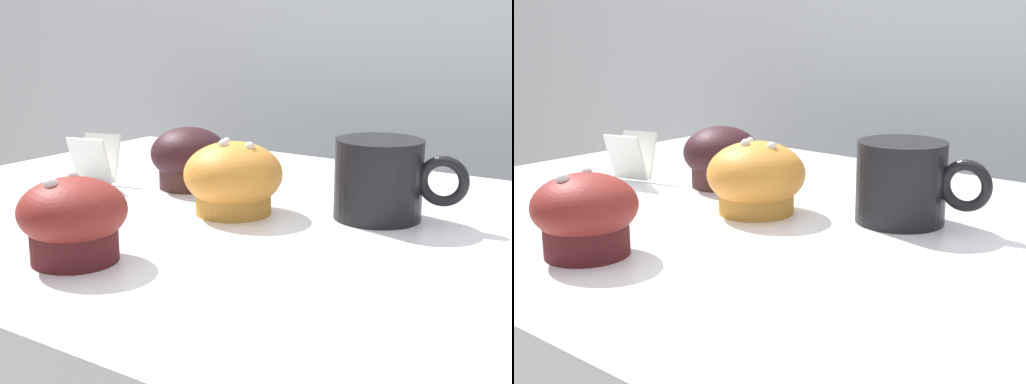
# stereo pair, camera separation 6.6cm
# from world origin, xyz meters

# --- Properties ---
(wall_back) EXTENTS (3.20, 0.10, 1.80)m
(wall_back) POSITION_xyz_m (0.00, 0.60, 0.90)
(wall_back) COLOR silver
(wall_back) RESTS_ON ground
(muffin_front_center) EXTENTS (0.09, 0.09, 0.07)m
(muffin_front_center) POSITION_xyz_m (-0.20, 0.06, 0.93)
(muffin_front_center) COLOR #432623
(muffin_front_center) RESTS_ON display_counter
(muffin_back_left) EXTENTS (0.10, 0.10, 0.08)m
(muffin_back_left) POSITION_xyz_m (-0.09, -0.00, 0.93)
(muffin_back_left) COLOR #C78733
(muffin_back_left) RESTS_ON display_counter
(muffin_back_right) EXTENTS (0.09, 0.09, 0.08)m
(muffin_back_right) POSITION_xyz_m (-0.11, -0.20, 0.93)
(muffin_back_right) COLOR #4E191A
(muffin_back_right) RESTS_ON display_counter
(coffee_cup) EXTENTS (0.14, 0.09, 0.08)m
(coffee_cup) POSITION_xyz_m (0.05, 0.07, 0.94)
(coffee_cup) COLOR black
(coffee_cup) RESTS_ON display_counter
(price_card) EXTENTS (0.06, 0.05, 0.06)m
(price_card) POSITION_xyz_m (-0.30, 0.01, 0.93)
(price_card) COLOR white
(price_card) RESTS_ON display_counter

